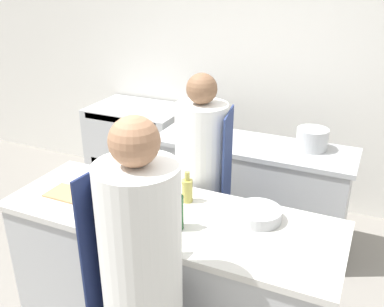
# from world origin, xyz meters

# --- Properties ---
(wall_back) EXTENTS (8.00, 0.06, 2.80)m
(wall_back) POSITION_xyz_m (0.00, 2.13, 1.40)
(wall_back) COLOR silver
(wall_back) RESTS_ON ground_plane
(prep_counter) EXTENTS (2.07, 0.72, 0.91)m
(prep_counter) POSITION_xyz_m (0.00, 0.00, 0.46)
(prep_counter) COLOR #B7BABC
(prep_counter) RESTS_ON ground_plane
(pass_counter) EXTENTS (1.68, 0.56, 0.91)m
(pass_counter) POSITION_xyz_m (0.14, 1.27, 0.46)
(pass_counter) COLOR #B7BABC
(pass_counter) RESTS_ON ground_plane
(oven_range) EXTENTS (0.97, 0.69, 0.92)m
(oven_range) POSITION_xyz_m (-1.27, 1.74, 0.46)
(oven_range) COLOR #B7BABC
(oven_range) RESTS_ON ground_plane
(chef_at_prep_near) EXTENTS (0.39, 0.38, 1.74)m
(chef_at_prep_near) POSITION_xyz_m (0.19, -0.62, 0.87)
(chef_at_prep_near) COLOR black
(chef_at_prep_near) RESTS_ON ground_plane
(chef_at_stove) EXTENTS (0.40, 0.39, 1.64)m
(chef_at_stove) POSITION_xyz_m (-0.03, 0.58, 0.81)
(chef_at_stove) COLOR black
(chef_at_stove) RESTS_ON ground_plane
(bottle_olive_oil) EXTENTS (0.08, 0.08, 0.28)m
(bottle_olive_oil) POSITION_xyz_m (0.12, -0.12, 1.02)
(bottle_olive_oil) COLOR #19471E
(bottle_olive_oil) RESTS_ON prep_counter
(bottle_vinegar) EXTENTS (0.07, 0.07, 0.20)m
(bottle_vinegar) POSITION_xyz_m (0.05, 0.18, 0.99)
(bottle_vinegar) COLOR #B2A84C
(bottle_vinegar) RESTS_ON prep_counter
(bottle_wine) EXTENTS (0.07, 0.07, 0.24)m
(bottle_wine) POSITION_xyz_m (-0.31, 0.01, 1.01)
(bottle_wine) COLOR black
(bottle_wine) RESTS_ON prep_counter
(bowl_mixing_large) EXTENTS (0.27, 0.27, 0.07)m
(bowl_mixing_large) POSITION_xyz_m (0.51, 0.15, 0.95)
(bowl_mixing_large) COLOR #B7BABC
(bowl_mixing_large) RESTS_ON prep_counter
(bowl_prep_small) EXTENTS (0.22, 0.22, 0.06)m
(bowl_prep_small) POSITION_xyz_m (-0.07, -0.20, 0.94)
(bowl_prep_small) COLOR navy
(bowl_prep_small) RESTS_ON prep_counter
(cutting_board) EXTENTS (0.43, 0.19, 0.01)m
(cutting_board) POSITION_xyz_m (-0.61, -0.07, 0.92)
(cutting_board) COLOR tan
(cutting_board) RESTS_ON prep_counter
(stockpot) EXTENTS (0.25, 0.25, 0.17)m
(stockpot) POSITION_xyz_m (0.60, 1.37, 1.00)
(stockpot) COLOR #B7BABC
(stockpot) RESTS_ON pass_counter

